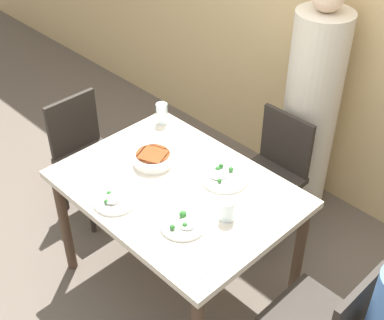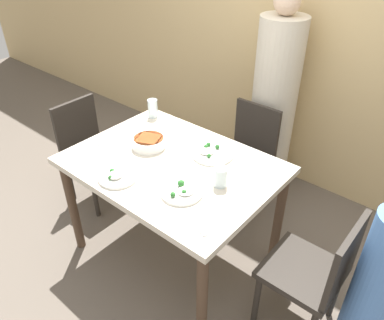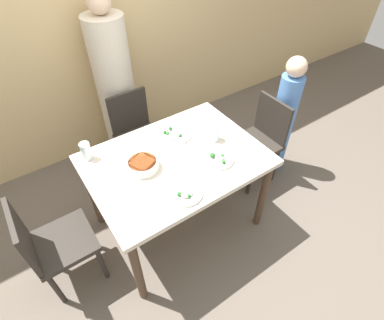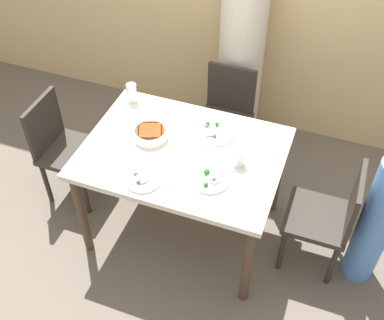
{
  "view_description": "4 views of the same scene",
  "coord_description": "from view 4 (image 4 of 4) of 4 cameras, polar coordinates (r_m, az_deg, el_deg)",
  "views": [
    {
      "loc": [
        1.63,
        -1.48,
        2.62
      ],
      "look_at": [
        0.03,
        0.09,
        0.92
      ],
      "focal_mm": 50.0,
      "sensor_mm": 36.0,
      "label": 1
    },
    {
      "loc": [
        1.31,
        -1.36,
        2.06
      ],
      "look_at": [
        0.08,
        0.09,
        0.79
      ],
      "focal_mm": 35.0,
      "sensor_mm": 36.0,
      "label": 2
    },
    {
      "loc": [
        -0.79,
        -1.36,
        2.25
      ],
      "look_at": [
        0.08,
        -0.09,
        0.79
      ],
      "focal_mm": 28.0,
      "sensor_mm": 36.0,
      "label": 3
    },
    {
      "loc": [
        0.81,
        -2.04,
        2.85
      ],
      "look_at": [
        0.09,
        -0.07,
        0.79
      ],
      "focal_mm": 45.0,
      "sensor_mm": 36.0,
      "label": 4
    }
  ],
  "objects": [
    {
      "name": "ground_plane",
      "position": [
        3.6,
        -0.94,
        -7.91
      ],
      "size": [
        10.0,
        10.0,
        0.0
      ],
      "primitive_type": "plane",
      "color": "#60564C"
    },
    {
      "name": "dining_table",
      "position": [
        3.09,
        -1.08,
        -0.14
      ],
      "size": [
        1.25,
        0.92,
        0.78
      ],
      "color": "beige",
      "rests_on": "ground_plane"
    },
    {
      "name": "chair_adult_spot",
      "position": [
        3.79,
        4.01,
        5.26
      ],
      "size": [
        0.4,
        0.4,
        0.84
      ],
      "color": "#2D2823",
      "rests_on": "ground_plane"
    },
    {
      "name": "chair_child_spot",
      "position": [
        3.19,
        15.88,
        -6.41
      ],
      "size": [
        0.4,
        0.4,
        0.84
      ],
      "rotation": [
        0.0,
        0.0,
        -1.57
      ],
      "color": "#2D2823",
      "rests_on": "ground_plane"
    },
    {
      "name": "chair_empty_left",
      "position": [
        3.64,
        -15.04,
        1.6
      ],
      "size": [
        0.4,
        0.4,
        0.84
      ],
      "rotation": [
        0.0,
        0.0,
        1.57
      ],
      "color": "#2D2823",
      "rests_on": "ground_plane"
    },
    {
      "name": "person_adult",
      "position": [
        3.9,
        5.8,
        11.61
      ],
      "size": [
        0.35,
        0.35,
        1.63
      ],
      "color": "beige",
      "rests_on": "ground_plane"
    },
    {
      "name": "person_child",
      "position": [
        3.13,
        21.25,
        -6.3
      ],
      "size": [
        0.21,
        0.21,
        1.19
      ],
      "color": "#5184D1",
      "rests_on": "ground_plane"
    },
    {
      "name": "bowl_curry",
      "position": [
        3.1,
        -4.97,
        3.13
      ],
      "size": [
        0.22,
        0.22,
        0.07
      ],
      "color": "white",
      "rests_on": "dining_table"
    },
    {
      "name": "plate_rice_adult",
      "position": [
        2.83,
        2.18,
        -2.26
      ],
      "size": [
        0.23,
        0.23,
        0.06
      ],
      "color": "white",
      "rests_on": "dining_table"
    },
    {
      "name": "plate_rice_child",
      "position": [
        2.85,
        -5.86,
        -2.23
      ],
      "size": [
        0.23,
        0.23,
        0.05
      ],
      "color": "white",
      "rests_on": "dining_table"
    },
    {
      "name": "plate_noodles",
      "position": [
        3.14,
        2.66,
        3.36
      ],
      "size": [
        0.27,
        0.27,
        0.05
      ],
      "color": "white",
      "rests_on": "dining_table"
    },
    {
      "name": "glass_water_tall",
      "position": [
        3.4,
        -7.16,
        7.91
      ],
      "size": [
        0.07,
        0.07,
        0.14
      ],
      "color": "silver",
      "rests_on": "dining_table"
    },
    {
      "name": "glass_water_short",
      "position": [
        2.91,
        5.54,
        0.37
      ],
      "size": [
        0.08,
        0.08,
        0.11
      ],
      "color": "silver",
      "rests_on": "dining_table"
    },
    {
      "name": "napkin_folded",
      "position": [
        3.28,
        -5.31,
        5.14
      ],
      "size": [
        0.14,
        0.14,
        0.01
      ],
      "color": "white",
      "rests_on": "dining_table"
    },
    {
      "name": "fork_steel",
      "position": [
        3.09,
        -9.78,
        1.52
      ],
      "size": [
        0.18,
        0.08,
        0.01
      ],
      "color": "silver",
      "rests_on": "dining_table"
    },
    {
      "name": "spoon_steel",
      "position": [
        2.71,
        5.39,
        -5.65
      ],
      "size": [
        0.18,
        0.06,
        0.01
      ],
      "color": "silver",
      "rests_on": "dining_table"
    }
  ]
}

